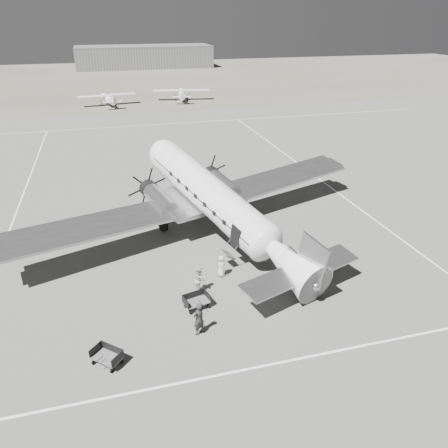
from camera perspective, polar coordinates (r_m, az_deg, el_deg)
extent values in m
plane|color=slate|center=(34.94, 2.18, -1.49)|extent=(260.00, 260.00, 0.00)
cube|color=white|center=(24.28, 12.42, -16.30)|extent=(60.00, 0.15, 0.01)
cube|color=white|center=(39.89, 18.88, 0.69)|extent=(0.15, 80.00, 0.01)
cube|color=white|center=(43.55, -25.39, 1.64)|extent=(0.15, 60.00, 0.01)
cube|color=white|center=(72.00, -7.52, 12.83)|extent=(90.00, 0.15, 0.01)
cube|color=#656255|center=(125.93, -11.39, 18.14)|extent=(260.00, 90.00, 0.01)
cube|color=slate|center=(150.81, -10.36, 20.59)|extent=(42.00, 14.00, 6.00)
cube|color=#555555|center=(150.56, -10.46, 21.84)|extent=(42.00, 14.00, 0.60)
imported|color=#2A2A2A|center=(24.43, -3.33, -12.27)|extent=(0.86, 0.76, 1.99)
imported|color=#B6B6B4|center=(27.82, -3.20, -7.25)|extent=(0.73, 0.90, 1.76)
imported|color=silver|center=(29.34, -0.37, -5.52)|extent=(0.60, 0.83, 1.55)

